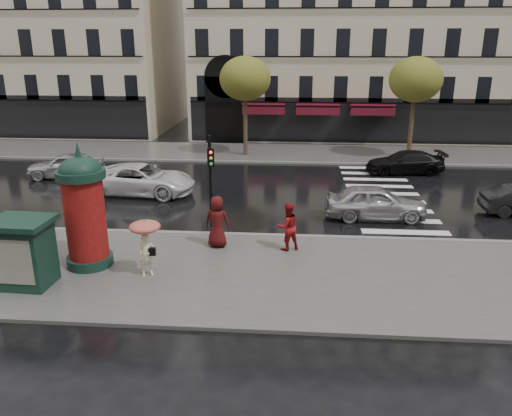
# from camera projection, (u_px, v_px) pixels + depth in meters

# --- Properties ---
(ground) EXTENTS (160.00, 160.00, 0.00)m
(ground) POSITION_uv_depth(u_px,v_px,m) (253.00, 269.00, 17.19)
(ground) COLOR black
(ground) RESTS_ON ground
(near_sidewalk) EXTENTS (90.00, 7.00, 0.12)m
(near_sidewalk) POSITION_uv_depth(u_px,v_px,m) (252.00, 274.00, 16.70)
(near_sidewalk) COLOR #474744
(near_sidewalk) RESTS_ON ground
(far_sidewalk) EXTENTS (90.00, 6.00, 0.12)m
(far_sidewalk) POSITION_uv_depth(u_px,v_px,m) (275.00, 153.00, 35.16)
(far_sidewalk) COLOR #474744
(far_sidewalk) RESTS_ON ground
(near_kerb) EXTENTS (90.00, 0.25, 0.14)m
(near_kerb) POSITION_uv_depth(u_px,v_px,m) (259.00, 235.00, 20.01)
(near_kerb) COLOR slate
(near_kerb) RESTS_ON ground
(far_kerb) EXTENTS (90.00, 0.25, 0.14)m
(far_kerb) POSITION_uv_depth(u_px,v_px,m) (273.00, 162.00, 32.32)
(far_kerb) COLOR slate
(far_kerb) RESTS_ON ground
(zebra_crossing) EXTENTS (3.60, 11.75, 0.01)m
(zebra_crossing) POSITION_uv_depth(u_px,v_px,m) (383.00, 193.00, 25.84)
(zebra_crossing) COLOR silver
(zebra_crossing) RESTS_ON ground
(tree_far_left) EXTENTS (3.40, 3.40, 6.64)m
(tree_far_left) POSITION_uv_depth(u_px,v_px,m) (245.00, 79.00, 32.75)
(tree_far_left) COLOR #38281C
(tree_far_left) RESTS_ON ground
(tree_far_right) EXTENTS (3.40, 3.40, 6.64)m
(tree_far_right) POSITION_uv_depth(u_px,v_px,m) (416.00, 80.00, 31.95)
(tree_far_right) COLOR #38281C
(tree_far_right) RESTS_ON ground
(woman_umbrella) EXTENTS (1.01, 1.01, 1.95)m
(woman_umbrella) POSITION_uv_depth(u_px,v_px,m) (146.00, 239.00, 16.08)
(woman_umbrella) COLOR #F6EDCB
(woman_umbrella) RESTS_ON near_sidewalk
(woman_red) EXTENTS (1.09, 1.00, 1.80)m
(woman_red) POSITION_uv_depth(u_px,v_px,m) (288.00, 226.00, 18.27)
(woman_red) COLOR maroon
(woman_red) RESTS_ON near_sidewalk
(man_burgundy) EXTENTS (1.03, 0.75, 1.96)m
(man_burgundy) POSITION_uv_depth(u_px,v_px,m) (217.00, 222.00, 18.54)
(man_burgundy) COLOR #440D0E
(man_burgundy) RESTS_ON near_sidewalk
(morris_column) EXTENTS (1.60, 1.60, 4.31)m
(morris_column) POSITION_uv_depth(u_px,v_px,m) (84.00, 208.00, 16.63)
(morris_column) COLOR black
(morris_column) RESTS_ON near_sidewalk
(traffic_light) EXTENTS (0.29, 0.39, 4.00)m
(traffic_light) POSITION_uv_depth(u_px,v_px,m) (211.00, 177.00, 19.11)
(traffic_light) COLOR black
(traffic_light) RESTS_ON near_sidewalk
(newsstand) EXTENTS (1.89, 1.61, 2.19)m
(newsstand) POSITION_uv_depth(u_px,v_px,m) (24.00, 252.00, 15.49)
(newsstand) COLOR black
(newsstand) RESTS_ON near_sidewalk
(car_silver) EXTENTS (4.46, 1.87, 1.51)m
(car_silver) POSITION_uv_depth(u_px,v_px,m) (375.00, 202.00, 21.97)
(car_silver) COLOR #B6B5BA
(car_silver) RESTS_ON ground
(car_white) EXTENTS (5.74, 3.01, 1.54)m
(car_white) POSITION_uv_depth(u_px,v_px,m) (141.00, 179.00, 25.56)
(car_white) COLOR silver
(car_white) RESTS_ON ground
(car_black) EXTENTS (4.72, 2.25, 1.33)m
(car_black) POSITION_uv_depth(u_px,v_px,m) (405.00, 162.00, 29.72)
(car_black) COLOR black
(car_black) RESTS_ON ground
(car_far_silver) EXTENTS (4.48, 2.29, 1.46)m
(car_far_silver) POSITION_uv_depth(u_px,v_px,m) (66.00, 165.00, 28.68)
(car_far_silver) COLOR silver
(car_far_silver) RESTS_ON ground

